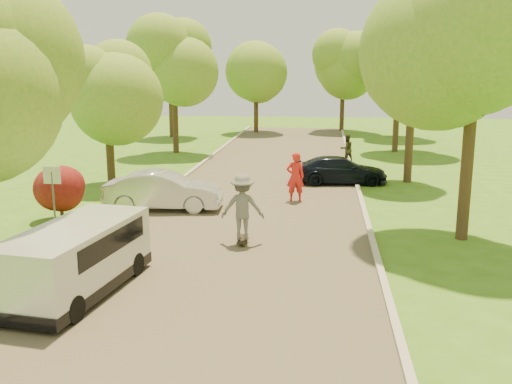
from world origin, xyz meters
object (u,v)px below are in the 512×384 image
at_px(skateboarder, 243,207).
at_px(silver_sedan, 164,191).
at_px(person_olive, 347,149).
at_px(longboard, 243,239).
at_px(person_striped, 295,177).
at_px(street_sign, 53,186).
at_px(minivan, 77,258).
at_px(dark_sedan, 340,170).

bearing_deg(skateboarder, silver_sedan, -51.34).
height_order(skateboarder, person_olive, skateboarder).
distance_m(longboard, person_striped, 5.93).
bearing_deg(person_striped, longboard, 65.37).
height_order(street_sign, silver_sedan, street_sign).
height_order(silver_sedan, person_striped, person_striped).
distance_m(minivan, person_olive, 20.87).
height_order(minivan, skateboarder, skateboarder).
bearing_deg(person_olive, minivan, 42.77).
height_order(minivan, person_striped, person_striped).
relative_size(longboard, person_olive, 0.65).
distance_m(street_sign, skateboarder, 6.01).
bearing_deg(longboard, person_striped, -106.31).
distance_m(silver_sedan, person_striped, 5.13).
height_order(street_sign, longboard, street_sign).
xyz_separation_m(longboard, person_olive, (3.61, 15.41, 0.68)).
xyz_separation_m(skateboarder, person_olive, (3.61, 15.41, -0.32)).
height_order(silver_sedan, skateboarder, skateboarder).
bearing_deg(dark_sedan, person_olive, -11.96).
bearing_deg(person_olive, person_striped, 48.30).
relative_size(minivan, longboard, 4.42).
relative_size(silver_sedan, person_olive, 2.70).
bearing_deg(silver_sedan, person_striped, -71.76).
xyz_separation_m(minivan, person_olive, (6.84, 19.71, -0.06)).
relative_size(minivan, person_olive, 2.85).
height_order(dark_sedan, longboard, dark_sedan).
xyz_separation_m(minivan, silver_sedan, (-0.26, 8.12, -0.15)).
bearing_deg(person_olive, longboard, 48.71).
distance_m(street_sign, person_olive, 17.97).
bearing_deg(person_striped, street_sign, 25.01).
bearing_deg(street_sign, dark_sedan, 45.60).
bearing_deg(minivan, skateboarder, 60.62).
distance_m(skateboarder, person_striped, 5.87).
bearing_deg(minivan, person_olive, 78.33).
bearing_deg(street_sign, silver_sedan, 55.05).
relative_size(minivan, person_striped, 2.33).
height_order(silver_sedan, dark_sedan, silver_sedan).
bearing_deg(silver_sedan, longboard, -141.23).
relative_size(dark_sedan, skateboarder, 2.15).
height_order(person_striped, person_olive, person_striped).
height_order(minivan, longboard, minivan).
xyz_separation_m(silver_sedan, person_striped, (4.76, 1.91, 0.27)).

